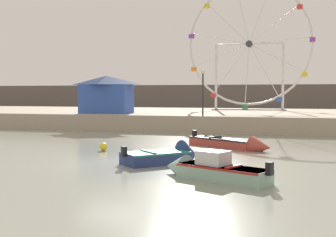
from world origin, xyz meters
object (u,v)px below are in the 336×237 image
at_px(motorboat_faded_red, 234,143).
at_px(motorboat_seafoam, 209,169).
at_px(ferris_wheel_white_frame, 249,46).
at_px(motorboat_navy_blue, 168,156).
at_px(promenade_lamp_near, 203,86).
at_px(carnival_booth_blue_tent, 106,94).
at_px(mooring_buoy_orange, 103,147).

xyz_separation_m(motorboat_faded_red, motorboat_seafoam, (0.30, -9.39, 0.08)).
xyz_separation_m(motorboat_faded_red, ferris_wheel_white_frame, (-1.44, 23.26, 7.95)).
bearing_deg(motorboat_navy_blue, promenade_lamp_near, 49.69).
bearing_deg(carnival_booth_blue_tent, mooring_buoy_orange, -68.83).
distance_m(motorboat_navy_blue, promenade_lamp_near, 15.73).
distance_m(promenade_lamp_near, mooring_buoy_orange, 13.11).
bearing_deg(motorboat_seafoam, mooring_buoy_orange, -16.67).
relative_size(motorboat_seafoam, mooring_buoy_orange, 10.12).
relative_size(motorboat_seafoam, carnival_booth_blue_tent, 0.91).
relative_size(motorboat_faded_red, motorboat_seafoam, 1.20).
height_order(motorboat_seafoam, promenade_lamp_near, promenade_lamp_near).
distance_m(ferris_wheel_white_frame, promenade_lamp_near, 14.96).
bearing_deg(mooring_buoy_orange, promenade_lamp_near, 75.89).
relative_size(motorboat_navy_blue, ferris_wheel_white_frame, 0.27).
relative_size(motorboat_faded_red, ferris_wheel_white_frame, 0.39).
bearing_deg(motorboat_navy_blue, motorboat_seafoam, -98.66).
height_order(ferris_wheel_white_frame, promenade_lamp_near, ferris_wheel_white_frame).
bearing_deg(ferris_wheel_white_frame, mooring_buoy_orange, -101.37).
bearing_deg(motorboat_faded_red, motorboat_navy_blue, -76.52).
bearing_deg(motorboat_seafoam, carnival_booth_blue_tent, -32.46).
distance_m(motorboat_navy_blue, mooring_buoy_orange, 5.46).
height_order(motorboat_faded_red, motorboat_navy_blue, motorboat_navy_blue).
bearing_deg(motorboat_seafoam, motorboat_navy_blue, -27.60).
distance_m(motorboat_navy_blue, ferris_wheel_white_frame, 30.44).
relative_size(motorboat_navy_blue, motorboat_seafoam, 0.82).
relative_size(carnival_booth_blue_tent, promenade_lamp_near, 1.34).
height_order(motorboat_faded_red, promenade_lamp_near, promenade_lamp_near).
bearing_deg(promenade_lamp_near, motorboat_seafoam, -77.98).
distance_m(motorboat_navy_blue, carnival_booth_blue_tent, 20.90).
xyz_separation_m(motorboat_seafoam, ferris_wheel_white_frame, (-1.73, 32.65, 7.87)).
distance_m(motorboat_faded_red, motorboat_navy_blue, 6.49).
height_order(motorboat_faded_red, motorboat_seafoam, motorboat_seafoam).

